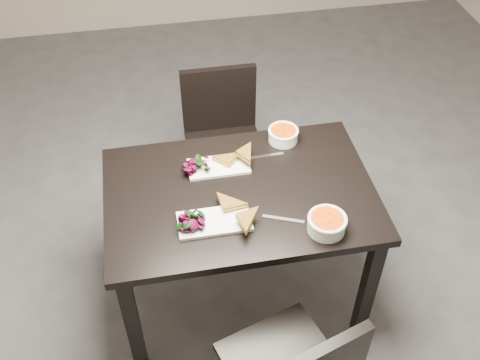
{
  "coord_description": "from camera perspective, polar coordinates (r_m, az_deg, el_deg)",
  "views": [
    {
      "loc": [
        -0.48,
        -2.21,
        2.53
      ],
      "look_at": [
        -0.16,
        -0.46,
        0.82
      ],
      "focal_mm": 42.41,
      "sensor_mm": 36.0,
      "label": 1
    }
  ],
  "objects": [
    {
      "name": "cutlery_far",
      "position": [
        2.69,
        2.53,
        2.43
      ],
      "size": [
        0.18,
        0.02,
        0.0
      ],
      "primitive_type": "cube",
      "rotation": [
        0.0,
        0.0,
        0.03
      ],
      "color": "silver",
      "rests_on": "table"
    },
    {
      "name": "sandwich_far",
      "position": [
        2.6,
        -0.72,
        1.83
      ],
      "size": [
        0.17,
        0.17,
        0.05
      ],
      "primitive_type": null,
      "rotation": [
        0.0,
        0.0,
        0.79
      ],
      "color": "olive",
      "rests_on": "plate_far"
    },
    {
      "name": "plate_near",
      "position": [
        2.38,
        -2.59,
        -4.2
      ],
      "size": [
        0.31,
        0.15,
        0.02
      ],
      "primitive_type": "cube",
      "color": "white",
      "rests_on": "table"
    },
    {
      "name": "table",
      "position": [
        2.59,
        -0.0,
        -2.69
      ],
      "size": [
        1.2,
        0.8,
        0.75
      ],
      "color": "black",
      "rests_on": "ground"
    },
    {
      "name": "salad_far",
      "position": [
        2.6,
        -4.36,
        1.54
      ],
      "size": [
        0.09,
        0.08,
        0.04
      ],
      "primitive_type": null,
      "color": "black",
      "rests_on": "plate_far"
    },
    {
      "name": "ground",
      "position": [
        3.39,
        1.17,
        -4.33
      ],
      "size": [
        5.0,
        5.0,
        0.0
      ],
      "primitive_type": "plane",
      "color": "#47474C",
      "rests_on": "ground"
    },
    {
      "name": "salad_near",
      "position": [
        2.36,
        -5.02,
        -4.05
      ],
      "size": [
        0.1,
        0.09,
        0.04
      ],
      "primitive_type": null,
      "color": "black",
      "rests_on": "plate_near"
    },
    {
      "name": "soup_bowl_far",
      "position": [
        2.76,
        4.37,
        4.62
      ],
      "size": [
        0.15,
        0.15,
        0.07
      ],
      "color": "white",
      "rests_on": "table"
    },
    {
      "name": "chair_far",
      "position": [
        3.23,
        -1.78,
        4.63
      ],
      "size": [
        0.42,
        0.42,
        0.85
      ],
      "rotation": [
        0.0,
        0.0,
        -0.0
      ],
      "color": "black",
      "rests_on": "ground"
    },
    {
      "name": "sandwich_near",
      "position": [
        2.38,
        -1.12,
        -3.2
      ],
      "size": [
        0.17,
        0.13,
        0.05
      ],
      "primitive_type": null,
      "rotation": [
        0.0,
        0.0,
        0.13
      ],
      "color": "olive",
      "rests_on": "plate_near"
    },
    {
      "name": "soup_bowl_near",
      "position": [
        2.36,
        8.74,
        -4.28
      ],
      "size": [
        0.16,
        0.16,
        0.07
      ],
      "color": "white",
      "rests_on": "table"
    },
    {
      "name": "cutlery_near",
      "position": [
        2.41,
        4.37,
        -3.92
      ],
      "size": [
        0.17,
        0.08,
        0.0
      ],
      "primitive_type": "cube",
      "rotation": [
        0.0,
        0.0,
        -0.38
      ],
      "color": "silver",
      "rests_on": "table"
    },
    {
      "name": "plate_far",
      "position": [
        2.63,
        -2.17,
        1.38
      ],
      "size": [
        0.28,
        0.14,
        0.01
      ],
      "primitive_type": "cube",
      "color": "white",
      "rests_on": "table"
    }
  ]
}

